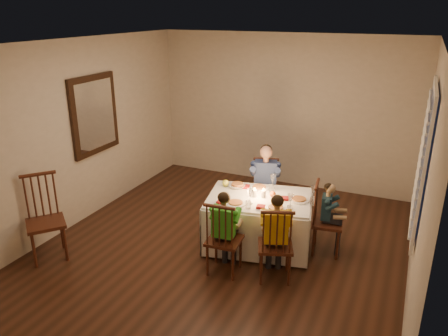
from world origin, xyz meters
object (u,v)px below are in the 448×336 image
at_px(dining_table, 259,211).
at_px(serving_bowl, 238,186).
at_px(chair_extra, 51,257).
at_px(child_green, 224,271).
at_px(child_teal, 325,251).
at_px(child_yellow, 274,277).
at_px(chair_adult, 264,222).
at_px(chair_end, 325,251).
at_px(adult, 264,222).
at_px(chair_near_left, 224,271).
at_px(chair_near_right, 274,277).

bearing_deg(dining_table, serving_bowl, 143.45).
xyz_separation_m(chair_extra, child_green, (2.14, 0.61, 0.00)).
bearing_deg(chair_extra, child_teal, -24.13).
height_order(child_green, child_yellow, child_yellow).
height_order(chair_adult, chair_extra, chair_extra).
distance_m(chair_end, child_teal, 0.00).
bearing_deg(chair_end, chair_extra, 108.54).
distance_m(dining_table, child_teal, 1.01).
distance_m(chair_extra, adult, 2.95).
bearing_deg(dining_table, chair_extra, -161.34).
bearing_deg(child_yellow, chair_near_left, -9.10).
height_order(child_yellow, serving_bowl, serving_bowl).
bearing_deg(chair_near_right, chair_near_left, -9.10).
bearing_deg(child_yellow, dining_table, -76.23).
distance_m(dining_table, chair_adult, 0.84).
distance_m(dining_table, chair_end, 1.01).
relative_size(child_green, serving_bowl, 5.07).
bearing_deg(adult, child_green, -106.58).
xyz_separation_m(chair_near_left, child_green, (-0.00, 0.00, 0.00)).
bearing_deg(serving_bowl, dining_table, -24.59).
bearing_deg(chair_near_left, chair_adult, -95.33).
relative_size(chair_near_left, adult, 0.80).
xyz_separation_m(chair_end, child_yellow, (-0.43, -0.82, 0.00)).
height_order(chair_extra, serving_bowl, serving_bowl).
xyz_separation_m(child_teal, serving_bowl, (-1.23, -0.03, 0.72)).
xyz_separation_m(chair_near_right, chair_end, (0.43, 0.82, 0.00)).
bearing_deg(serving_bowl, chair_near_left, -76.88).
distance_m(chair_adult, chair_near_left, 1.41).
bearing_deg(adult, chair_adult, 73.80).
bearing_deg(child_green, adult, -95.33).
height_order(child_green, serving_bowl, serving_bowl).
bearing_deg(child_yellow, child_green, -9.10).
bearing_deg(serving_bowl, chair_extra, -141.53).
bearing_deg(chair_near_right, child_teal, -137.96).
xyz_separation_m(chair_extra, serving_bowl, (1.92, 1.53, 0.72)).
relative_size(child_yellow, child_teal, 1.12).
bearing_deg(chair_adult, child_teal, -41.22).
height_order(chair_near_left, child_green, child_green).
relative_size(adult, serving_bowl, 5.75).
xyz_separation_m(dining_table, chair_near_left, (-0.16, -0.74, -0.49)).
bearing_deg(child_yellow, adult, -86.54).
xyz_separation_m(chair_end, child_green, (-1.01, -0.94, 0.00)).
bearing_deg(chair_end, child_green, 125.20).
height_order(dining_table, child_yellow, dining_table).
height_order(chair_adult, child_teal, child_teal).
distance_m(chair_adult, child_yellow, 1.41).
distance_m(chair_near_left, chair_near_right, 0.60).
bearing_deg(chair_near_right, child_green, -9.10).
relative_size(chair_end, adult, 0.80).
bearing_deg(chair_end, dining_table, 95.33).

